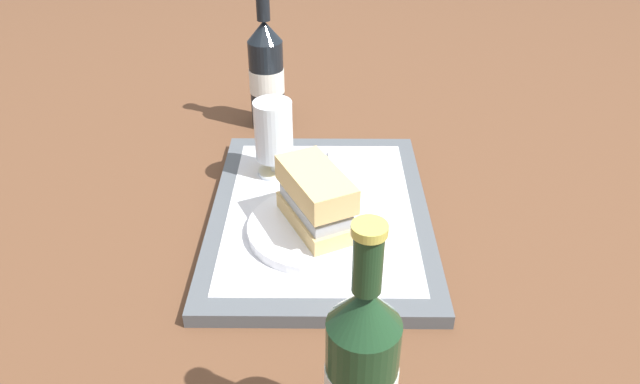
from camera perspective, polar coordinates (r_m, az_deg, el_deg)
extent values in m
plane|color=brown|center=(0.89, 0.00, -2.69)|extent=(3.00, 3.00, 0.00)
cube|color=#4C5156|center=(0.88, 0.00, -2.17)|extent=(0.44, 0.32, 0.02)
cube|color=silver|center=(0.88, 0.00, -1.60)|extent=(0.38, 0.27, 0.00)
cylinder|color=white|center=(0.83, -0.40, -3.48)|extent=(0.19, 0.19, 0.01)
cube|color=tan|center=(0.82, -0.41, -2.41)|extent=(0.14, 0.11, 0.02)
cube|color=#9EA3A8|center=(0.80, -0.41, -1.25)|extent=(0.13, 0.10, 0.02)
cube|color=silver|center=(0.80, -0.42, -0.54)|extent=(0.12, 0.09, 0.01)
sphere|color=#47932D|center=(0.83, -1.90, 1.79)|extent=(0.04, 0.04, 0.04)
cube|color=tan|center=(0.78, -0.42, 0.79)|extent=(0.14, 0.11, 0.04)
cylinder|color=silver|center=(0.96, -4.29, 1.97)|extent=(0.06, 0.06, 0.01)
cylinder|color=silver|center=(0.95, -4.33, 2.74)|extent=(0.01, 0.01, 0.02)
cylinder|color=silver|center=(0.93, -4.49, 5.91)|extent=(0.06, 0.06, 0.09)
cylinder|color=gold|center=(0.93, -4.44, 4.90)|extent=(0.06, 0.06, 0.06)
cylinder|color=white|center=(0.92, -4.53, 6.76)|extent=(0.05, 0.05, 0.01)
cube|color=white|center=(0.98, 2.89, 2.54)|extent=(0.09, 0.07, 0.01)
cylinder|color=black|center=(1.13, -5.11, 10.25)|extent=(0.06, 0.06, 0.17)
cylinder|color=silver|center=(1.13, -5.13, 10.64)|extent=(0.07, 0.07, 0.05)
cone|color=black|center=(1.10, -5.37, 15.14)|extent=(0.06, 0.06, 0.04)
cylinder|color=black|center=(1.08, -5.51, 17.48)|extent=(0.02, 0.02, 0.05)
cylinder|color=silver|center=(0.56, 3.94, -17.87)|extent=(0.07, 0.07, 0.05)
cone|color=#19381E|center=(0.49, 4.36, -10.96)|extent=(0.06, 0.06, 0.04)
cylinder|color=#19381E|center=(0.46, 4.60, -6.77)|extent=(0.02, 0.02, 0.05)
cylinder|color=#BFB74C|center=(0.44, 4.79, -3.60)|extent=(0.03, 0.03, 0.01)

